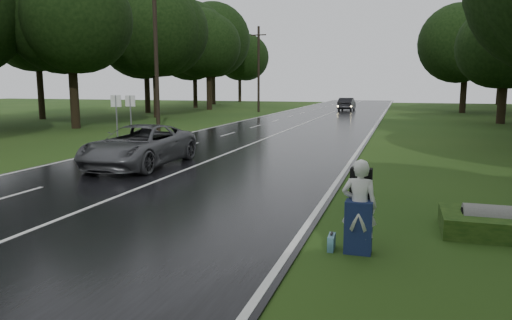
{
  "coord_description": "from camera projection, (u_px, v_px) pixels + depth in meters",
  "views": [
    {
      "loc": [
        7.79,
        -8.69,
        3.25
      ],
      "look_at": [
        3.82,
        4.12,
        1.1
      ],
      "focal_mm": 33.15,
      "sensor_mm": 36.0,
      "label": 1
    }
  ],
  "objects": [
    {
      "name": "grey_car",
      "position": [
        139.0,
        146.0,
        18.67
      ],
      "size": [
        2.81,
        5.88,
        1.62
      ],
      "primitive_type": "imported",
      "rotation": [
        0.0,
        0.0,
        0.02
      ],
      "color": "#494A4D",
      "rests_on": "road"
    },
    {
      "name": "tree_left_e",
      "position": [
        157.0,
        117.0,
        46.89
      ],
      "size": [
        9.75,
        9.75,
        15.23
      ],
      "primitive_type": null,
      "color": "black",
      "rests_on": "ground"
    },
    {
      "name": "road_sign_a",
      "position": [
        118.0,
        144.0,
        26.14
      ],
      "size": [
        0.64,
        0.1,
        2.67
      ],
      "primitive_type": null,
      "color": "white",
      "rests_on": "ground"
    },
    {
      "name": "lane_center",
      "position": [
        272.0,
        136.0,
        29.84
      ],
      "size": [
        0.12,
        140.0,
        0.01
      ],
      "primitive_type": "cube",
      "color": "silver",
      "rests_on": "road"
    },
    {
      "name": "utility_pole_mid",
      "position": [
        159.0,
        131.0,
        33.09
      ],
      "size": [
        1.8,
        0.28,
        10.28
      ],
      "primitive_type": null,
      "color": "black",
      "rests_on": "ground"
    },
    {
      "name": "tree_right_f",
      "position": [
        462.0,
        113.0,
        54.39
      ],
      "size": [
        8.57,
        8.57,
        13.38
      ],
      "primitive_type": null,
      "color": "black",
      "rests_on": "ground"
    },
    {
      "name": "road",
      "position": [
        272.0,
        136.0,
        29.85
      ],
      "size": [
        12.0,
        140.0,
        0.04
      ],
      "primitive_type": "cube",
      "color": "black",
      "rests_on": "ground"
    },
    {
      "name": "tree_right_e",
      "position": [
        500.0,
        124.0,
        39.55
      ],
      "size": [
        7.16,
        7.16,
        11.19
      ],
      "primitive_type": null,
      "color": "black",
      "rests_on": "ground"
    },
    {
      "name": "culvert",
      "position": [
        493.0,
        234.0,
        10.36
      ],
      "size": [
        1.31,
        0.66,
        0.66
      ],
      "primitive_type": "cylinder",
      "rotation": [
        0.0,
        1.57,
        0.0
      ],
      "color": "slate",
      "rests_on": "ground"
    },
    {
      "name": "ground",
      "position": [
        47.0,
        226.0,
        10.99
      ],
      "size": [
        160.0,
        160.0,
        0.0
      ],
      "primitive_type": "plane",
      "color": "#274314",
      "rests_on": "ground"
    },
    {
      "name": "tree_left_f",
      "position": [
        209.0,
        110.0,
        61.17
      ],
      "size": [
        9.76,
        9.76,
        15.26
      ],
      "primitive_type": null,
      "color": "black",
      "rests_on": "ground"
    },
    {
      "name": "hitchhiker",
      "position": [
        359.0,
        210.0,
        9.11
      ],
      "size": [
        0.68,
        0.61,
        1.85
      ],
      "color": "silver",
      "rests_on": "ground"
    },
    {
      "name": "tree_left_d",
      "position": [
        76.0,
        128.0,
        35.29
      ],
      "size": [
        9.43,
        9.43,
        14.73
      ],
      "primitive_type": null,
      "color": "black",
      "rests_on": "ground"
    },
    {
      "name": "far_car",
      "position": [
        347.0,
        104.0,
        58.46
      ],
      "size": [
        1.77,
        4.79,
        1.57
      ],
      "primitive_type": "imported",
      "rotation": [
        0.0,
        0.0,
        3.12
      ],
      "color": "black",
      "rests_on": "road"
    },
    {
      "name": "suitcase",
      "position": [
        331.0,
        242.0,
        9.38
      ],
      "size": [
        0.13,
        0.43,
        0.3
      ],
      "primitive_type": "cube",
      "rotation": [
        0.0,
        0.0,
        0.03
      ],
      "color": "#416F80",
      "rests_on": "ground"
    },
    {
      "name": "road_sign_b",
      "position": [
        132.0,
        141.0,
        27.48
      ],
      "size": [
        0.63,
        0.1,
        2.62
      ],
      "primitive_type": null,
      "color": "white",
      "rests_on": "ground"
    },
    {
      "name": "utility_pole_far",
      "position": [
        259.0,
        112.0,
        55.86
      ],
      "size": [
        1.8,
        0.28,
        9.86
      ],
      "primitive_type": null,
      "color": "black",
      "rests_on": "ground"
    }
  ]
}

